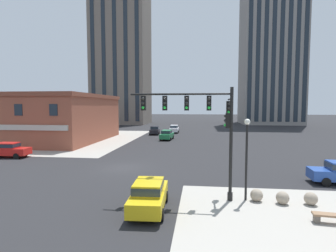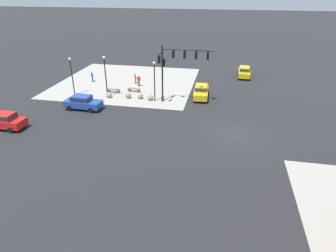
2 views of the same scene
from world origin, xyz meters
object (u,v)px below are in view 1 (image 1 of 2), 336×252
object	(u,v)px
bollard_sphere_curb_a	(257,195)
bollard_sphere_curb_b	(283,198)
street_lamp_corner_near	(247,149)
car_main_southbound_far	(167,134)
bollard_sphere_curb_c	(311,199)
car_main_southbound_near	(149,194)
bench_near_signal	(332,217)
traffic_signal_main	(206,121)
car_cross_westbound	(174,129)
car_main_northbound_near	(155,130)
car_cross_eastbound	(9,149)

from	to	relation	value
bollard_sphere_curb_a	bollard_sphere_curb_b	bearing A→B (deg)	-12.33
street_lamp_corner_near	car_main_southbound_far	bearing A→B (deg)	106.51
bollard_sphere_curb_c	car_main_southbound_near	world-z (taller)	car_main_southbound_near
bollard_sphere_curb_b	bench_near_signal	xyz separation A→B (m)	(1.62, -2.47, -0.05)
traffic_signal_main	bollard_sphere_curb_b	bearing A→B (deg)	-5.11
bollard_sphere_curb_c	bench_near_signal	xyz separation A→B (m)	(0.02, -2.51, -0.05)
bollard_sphere_curb_c	street_lamp_corner_near	xyz separation A→B (m)	(-3.66, 0.37, 2.81)
street_lamp_corner_near	car_cross_westbound	distance (m)	41.09
street_lamp_corner_near	car_main_southbound_near	size ratio (longest dim) A/B	1.13
bollard_sphere_curb_c	car_main_northbound_near	world-z (taller)	car_main_northbound_near
traffic_signal_main	bollard_sphere_curb_a	distance (m)	5.49
bench_near_signal	car_main_northbound_near	world-z (taller)	car_main_northbound_near
car_main_northbound_near	car_cross_eastbound	xyz separation A→B (m)	(-12.33, -25.72, 0.00)
bollard_sphere_curb_b	traffic_signal_main	bearing A→B (deg)	174.89
bench_near_signal	street_lamp_corner_near	bearing A→B (deg)	141.88
bench_near_signal	bollard_sphere_curb_a	bearing A→B (deg)	137.61
car_main_northbound_near	traffic_signal_main	bearing A→B (deg)	-75.54
traffic_signal_main	bollard_sphere_curb_a	size ratio (longest dim) A/B	9.19
car_cross_eastbound	car_cross_westbound	distance (m)	33.46
bollard_sphere_curb_b	car_main_southbound_far	bearing A→B (deg)	109.99
bollard_sphere_curb_b	car_main_northbound_near	xyz separation A→B (m)	(-13.98, 36.95, 0.54)
traffic_signal_main	bollard_sphere_curb_c	xyz separation A→B (m)	(6.16, -0.36, -4.51)
bollard_sphere_curb_b	bollard_sphere_curb_c	world-z (taller)	same
traffic_signal_main	car_cross_eastbound	size ratio (longest dim) A/B	1.54
car_main_southbound_near	car_main_southbound_far	distance (m)	30.74
bollard_sphere_curb_c	car_cross_eastbound	size ratio (longest dim) A/B	0.17
bollard_sphere_curb_b	car_cross_westbound	bearing A→B (deg)	104.23
bench_near_signal	street_lamp_corner_near	size ratio (longest dim) A/B	0.37
street_lamp_corner_near	car_main_southbound_far	size ratio (longest dim) A/B	1.11
bench_near_signal	car_main_southbound_far	world-z (taller)	car_main_southbound_far
bollard_sphere_curb_b	car_cross_eastbound	size ratio (longest dim) A/B	0.17
traffic_signal_main	street_lamp_corner_near	bearing A→B (deg)	0.24
bollard_sphere_curb_c	bench_near_signal	size ratio (longest dim) A/B	0.41
bollard_sphere_curb_c	car_main_southbound_far	xyz separation A→B (m)	(-12.07, 28.72, 0.54)
bollard_sphere_curb_b	car_main_southbound_near	bearing A→B (deg)	-166.45
bollard_sphere_curb_b	street_lamp_corner_near	xyz separation A→B (m)	(-2.06, 0.42, 2.81)
bollard_sphere_curb_b	car_main_southbound_near	size ratio (longest dim) A/B	0.17
street_lamp_corner_near	bollard_sphere_curb_b	bearing A→B (deg)	-11.48
car_main_southbound_far	car_cross_westbound	distance (m)	11.85
bollard_sphere_curb_b	street_lamp_corner_near	size ratio (longest dim) A/B	0.15
car_main_southbound_near	car_main_southbound_far	xyz separation A→B (m)	(-2.77, 30.62, 0.00)
car_main_northbound_near	bench_near_signal	bearing A→B (deg)	-68.41
street_lamp_corner_near	car_main_northbound_near	distance (m)	38.50
car_main_northbound_near	car_main_southbound_near	distance (m)	39.31
bollard_sphere_curb_c	bench_near_signal	bearing A→B (deg)	-89.61
bollard_sphere_curb_a	car_cross_westbound	bearing A→B (deg)	102.41
car_cross_eastbound	street_lamp_corner_near	bearing A→B (deg)	-24.03
bench_near_signal	car_cross_eastbound	distance (m)	31.12
bollard_sphere_curb_a	car_main_southbound_near	xyz separation A→B (m)	(-6.27, -2.17, 0.54)
car_main_southbound_far	car_main_northbound_near	bearing A→B (deg)	113.26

